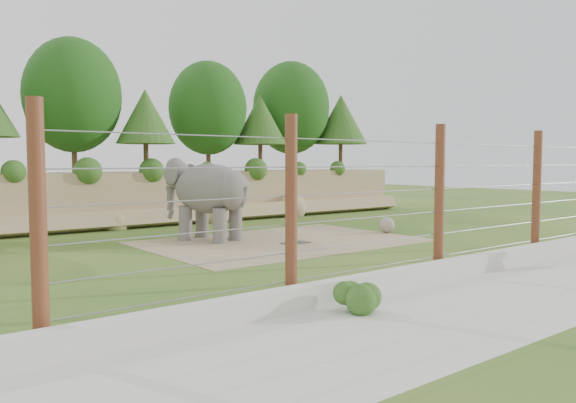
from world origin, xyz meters
TOP-DOWN VIEW (x-y plane):
  - ground at (0.00, 0.00)m, footprint 90.00×90.00m
  - back_embankment at (0.59, 12.68)m, footprint 30.00×5.52m
  - dirt_patch at (0.50, 3.00)m, footprint 10.00×7.00m
  - drain_grate at (0.55, 2.27)m, footprint 1.00×0.60m
  - elephant at (-1.45, 4.96)m, footprint 2.93×4.14m
  - stone_ball at (5.50, 2.26)m, footprint 0.65×0.65m
  - retaining_wall at (0.00, -5.00)m, footprint 26.00×0.35m
  - walkway at (0.00, -7.00)m, footprint 26.00×4.00m
  - barrier_fence at (0.00, -4.50)m, footprint 20.26×0.26m
  - walkway_shrub at (-4.42, -5.80)m, footprint 0.66×0.66m

SIDE VIEW (x-z plane):
  - ground at x=0.00m, z-range 0.00..0.00m
  - walkway at x=0.00m, z-range 0.00..0.01m
  - dirt_patch at x=0.50m, z-range 0.00..0.02m
  - drain_grate at x=0.55m, z-range 0.02..0.05m
  - retaining_wall at x=0.00m, z-range 0.00..0.50m
  - walkway_shrub at x=-4.42m, z-range 0.01..0.67m
  - stone_ball at x=5.50m, z-range 0.02..0.67m
  - elephant at x=-1.45m, z-range 0.00..3.08m
  - barrier_fence at x=0.00m, z-range 0.00..4.00m
  - back_embankment at x=0.59m, z-range -0.42..8.35m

